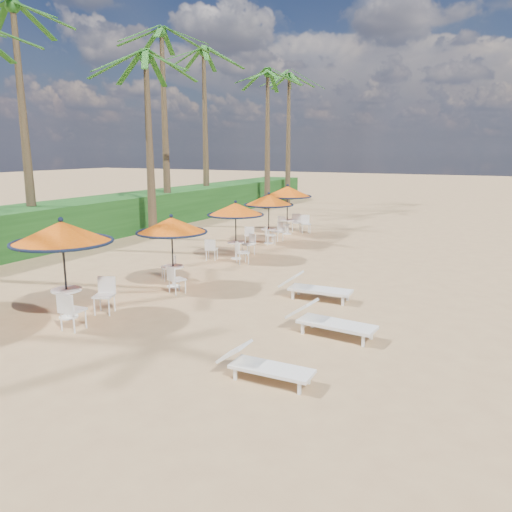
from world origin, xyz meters
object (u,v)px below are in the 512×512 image
(station_2, at_px, (235,216))
(station_1, at_px, (172,232))
(station_3, at_px, (268,206))
(station_4, at_px, (289,198))
(lounger_far, at_px, (313,287))
(station_0, at_px, (65,242))
(lounger_mid, at_px, (328,320))
(lounger_near, at_px, (262,364))

(station_2, bearing_deg, station_1, -86.75)
(station_3, xyz_separation_m, station_4, (-0.23, 2.82, 0.13))
(station_4, relative_size, lounger_far, 1.20)
(station_0, xyz_separation_m, lounger_mid, (6.12, 1.82, -1.60))
(station_1, xyz_separation_m, station_3, (-0.52, 7.82, -0.03))
(station_2, height_order, lounger_near, station_2)
(station_3, bearing_deg, lounger_far, -55.89)
(station_4, relative_size, lounger_near, 1.39)
(station_3, height_order, lounger_mid, station_3)
(station_2, relative_size, station_4, 0.92)
(lounger_near, bearing_deg, station_1, 139.09)
(station_1, distance_m, lounger_near, 7.03)
(station_1, height_order, station_4, station_4)
(station_0, distance_m, station_2, 7.92)
(station_4, distance_m, lounger_far, 11.22)
(lounger_mid, height_order, lounger_far, lounger_mid)
(station_3, distance_m, lounger_mid, 11.41)
(station_1, bearing_deg, station_3, 93.82)
(lounger_mid, bearing_deg, station_2, 138.41)
(station_4, bearing_deg, station_0, -89.18)
(station_3, xyz_separation_m, lounger_far, (4.80, -7.09, -1.35))
(station_2, bearing_deg, station_4, 94.59)
(lounger_far, bearing_deg, station_4, 114.18)
(station_1, relative_size, station_4, 0.91)
(lounger_near, xyz_separation_m, lounger_mid, (0.32, 2.72, 0.04))
(station_0, xyz_separation_m, station_2, (0.30, 7.91, -0.29))
(station_3, bearing_deg, lounger_near, -64.81)
(station_2, bearing_deg, lounger_far, -38.68)
(station_1, xyz_separation_m, station_2, (-0.25, 4.36, -0.06))
(station_2, height_order, station_3, station_3)
(station_1, relative_size, lounger_near, 1.25)
(station_2, bearing_deg, lounger_near, -58.03)
(station_3, relative_size, lounger_mid, 1.10)
(station_3, bearing_deg, station_1, -86.18)
(station_1, xyz_separation_m, lounger_mid, (5.57, -1.73, -1.37))
(station_1, height_order, station_2, station_2)
(station_3, xyz_separation_m, lounger_mid, (6.09, -9.56, -1.34))
(station_0, bearing_deg, station_3, 89.86)
(station_1, relative_size, station_3, 0.97)
(station_1, bearing_deg, station_0, -98.79)
(station_0, relative_size, station_1, 1.13)
(lounger_far, bearing_deg, station_2, 138.58)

